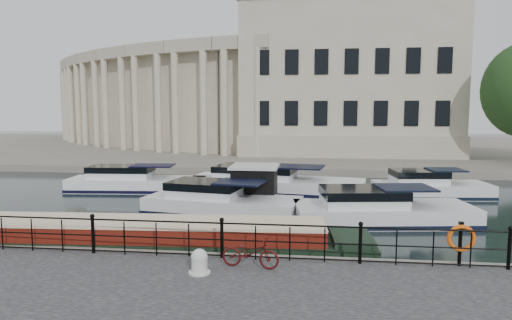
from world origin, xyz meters
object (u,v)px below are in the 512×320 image
(narrowboat, at_px, (134,244))
(mooring_bollard, at_px, (199,262))
(bicycle, at_px, (250,253))
(harbour_hut, at_px, (255,188))
(life_ring_post, at_px, (461,239))

(narrowboat, bearing_deg, mooring_bollard, -47.43)
(bicycle, height_order, mooring_bollard, bicycle)
(harbour_hut, bearing_deg, life_ring_post, -54.13)
(life_ring_post, relative_size, harbour_hut, 0.39)
(mooring_bollard, height_order, harbour_hut, harbour_hut)
(narrowboat, distance_m, harbour_hut, 8.73)
(narrowboat, bearing_deg, harbour_hut, 65.51)
(mooring_bollard, bearing_deg, harbour_hut, 89.34)
(life_ring_post, distance_m, harbour_hut, 11.93)
(harbour_hut, bearing_deg, mooring_bollard, -90.63)
(mooring_bollard, relative_size, narrowboat, 0.04)
(bicycle, distance_m, mooring_bollard, 1.43)
(mooring_bollard, relative_size, life_ring_post, 0.53)
(mooring_bollard, height_order, life_ring_post, life_ring_post)
(bicycle, relative_size, harbour_hut, 0.50)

